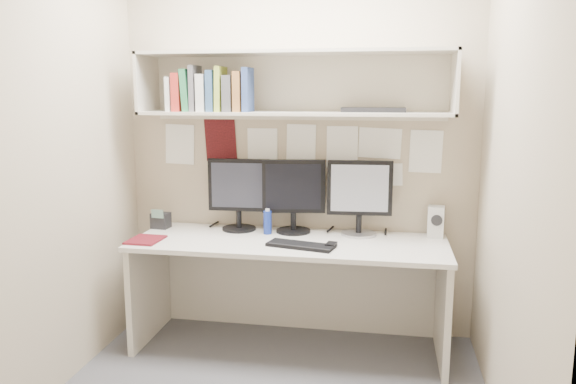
% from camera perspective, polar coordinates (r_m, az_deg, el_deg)
% --- Properties ---
extents(wall_back, '(2.40, 0.02, 2.60)m').
position_cam_1_polar(wall_back, '(3.85, 1.06, 4.67)').
color(wall_back, tan).
rests_on(wall_back, ground).
extents(wall_front, '(2.40, 0.02, 2.60)m').
position_cam_1_polar(wall_front, '(1.91, -8.41, -0.97)').
color(wall_front, tan).
rests_on(wall_front, ground).
extents(wall_left, '(0.02, 2.00, 2.60)m').
position_cam_1_polar(wall_left, '(3.33, -22.73, 3.05)').
color(wall_left, tan).
rests_on(wall_left, ground).
extents(wall_right, '(0.02, 2.00, 2.60)m').
position_cam_1_polar(wall_right, '(2.87, 22.07, 2.07)').
color(wall_right, tan).
rests_on(wall_right, ground).
extents(desk, '(2.00, 0.70, 0.73)m').
position_cam_1_polar(desk, '(3.72, 0.15, -10.33)').
color(desk, beige).
rests_on(desk, floor).
extents(overhead_hutch, '(2.00, 0.38, 0.40)m').
position_cam_1_polar(overhead_hutch, '(3.69, 0.73, 10.98)').
color(overhead_hutch, beige).
rests_on(overhead_hutch, wall_back).
extents(pinned_papers, '(1.92, 0.01, 0.48)m').
position_cam_1_polar(pinned_papers, '(3.84, 1.04, 3.92)').
color(pinned_papers, white).
rests_on(pinned_papers, wall_back).
extents(monitor_left, '(0.42, 0.23, 0.49)m').
position_cam_1_polar(monitor_left, '(3.84, -5.02, 0.04)').
color(monitor_left, black).
rests_on(monitor_left, desk).
extents(monitor_center, '(0.42, 0.23, 0.49)m').
position_cam_1_polar(monitor_center, '(3.76, 0.58, -0.13)').
color(monitor_center, black).
rests_on(monitor_center, desk).
extents(monitor_right, '(0.43, 0.23, 0.50)m').
position_cam_1_polar(monitor_right, '(3.71, 7.28, -0.31)').
color(monitor_right, '#A5A5AA').
rests_on(monitor_right, desk).
extents(keyboard, '(0.43, 0.24, 0.02)m').
position_cam_1_polar(keyboard, '(3.45, 1.30, -5.45)').
color(keyboard, black).
rests_on(keyboard, desk).
extents(mouse, '(0.07, 0.10, 0.03)m').
position_cam_1_polar(mouse, '(3.45, 4.41, -5.40)').
color(mouse, black).
rests_on(mouse, desk).
extents(speaker, '(0.11, 0.12, 0.21)m').
position_cam_1_polar(speaker, '(3.78, 14.79, -2.92)').
color(speaker, beige).
rests_on(speaker, desk).
extents(blue_bottle, '(0.05, 0.05, 0.17)m').
position_cam_1_polar(blue_bottle, '(3.74, -2.09, -3.07)').
color(blue_bottle, navy).
rests_on(blue_bottle, desk).
extents(maroon_notebook, '(0.20, 0.25, 0.01)m').
position_cam_1_polar(maroon_notebook, '(3.70, -14.28, -4.73)').
color(maroon_notebook, '#590F18').
rests_on(maroon_notebook, desk).
extents(desk_phone, '(0.13, 0.12, 0.14)m').
position_cam_1_polar(desk_phone, '(4.01, -12.80, -2.81)').
color(desk_phone, black).
rests_on(desk_phone, desk).
extents(book_stack, '(0.55, 0.18, 0.29)m').
position_cam_1_polar(book_stack, '(3.70, -7.89, 10.08)').
color(book_stack, silver).
rests_on(book_stack, overhead_hutch).
extents(hutch_tray, '(0.40, 0.16, 0.03)m').
position_cam_1_polar(hutch_tray, '(3.63, 8.67, 8.26)').
color(hutch_tray, black).
rests_on(hutch_tray, overhead_hutch).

